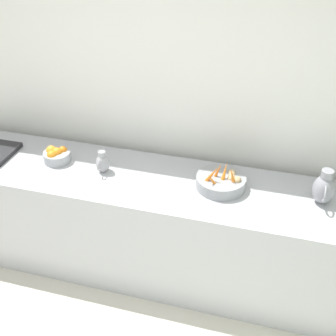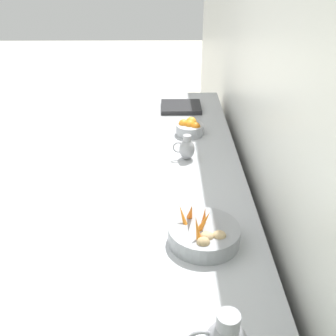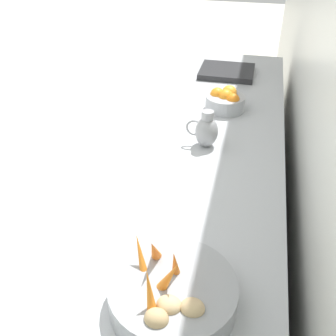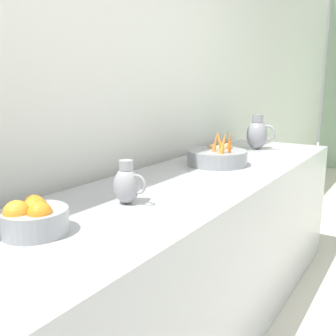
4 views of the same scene
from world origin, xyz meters
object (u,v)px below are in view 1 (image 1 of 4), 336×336
at_px(vegetable_colander, 221,182).
at_px(metal_pitcher_short, 103,163).
at_px(orange_bowl, 56,155).
at_px(metal_pitcher_tall, 324,188).

distance_m(vegetable_colander, metal_pitcher_short, 0.88).
bearing_deg(orange_bowl, metal_pitcher_tall, 90.24).
height_order(orange_bowl, metal_pitcher_tall, metal_pitcher_tall).
xyz_separation_m(orange_bowl, metal_pitcher_tall, (-0.01, 1.96, 0.06)).
relative_size(metal_pitcher_tall, metal_pitcher_short, 1.47).
height_order(vegetable_colander, metal_pitcher_tall, metal_pitcher_tall).
bearing_deg(orange_bowl, metal_pitcher_short, 83.80).
bearing_deg(metal_pitcher_short, orange_bowl, -96.20).
relative_size(vegetable_colander, orange_bowl, 1.68).
distance_m(vegetable_colander, orange_bowl, 1.28).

